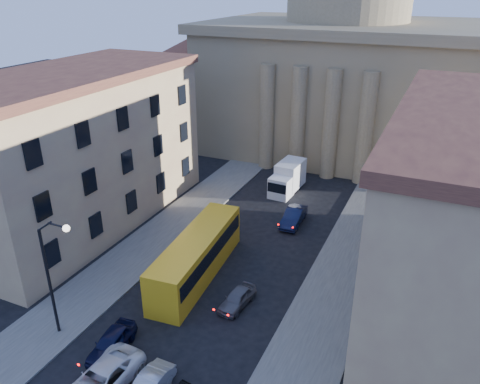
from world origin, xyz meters
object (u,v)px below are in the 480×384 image
object	(u,v)px
street_lamp	(53,269)
car_left_near	(112,343)
city_bus	(197,255)
box_truck	(287,178)

from	to	relation	value
street_lamp	car_left_near	bearing A→B (deg)	0.75
car_left_near	city_bus	size ratio (longest dim) A/B	0.33
street_lamp	box_truck	size ratio (longest dim) A/B	1.47
street_lamp	city_bus	size ratio (longest dim) A/B	0.70
box_truck	car_left_near	bearing A→B (deg)	-90.40
city_bus	box_truck	distance (m)	18.87
city_bus	box_truck	size ratio (longest dim) A/B	2.10
street_lamp	city_bus	bearing A→B (deg)	64.47
street_lamp	city_bus	distance (m)	11.51
car_left_near	city_bus	xyz separation A→B (m)	(0.81, 9.87, 1.16)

